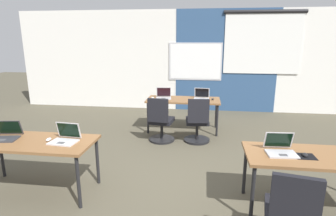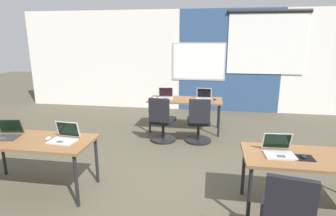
{
  "view_description": "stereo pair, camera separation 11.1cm",
  "coord_description": "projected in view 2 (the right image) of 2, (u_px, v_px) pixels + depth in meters",
  "views": [
    {
      "loc": [
        0.44,
        -3.68,
        2.0
      ],
      "look_at": [
        -0.12,
        0.54,
        0.93
      ],
      "focal_mm": 29.24,
      "sensor_mm": 36.0,
      "label": 1
    },
    {
      "loc": [
        0.55,
        -3.67,
        2.0
      ],
      "look_at": [
        -0.12,
        0.54,
        0.93
      ],
      "focal_mm": 29.24,
      "sensor_mm": 36.0,
      "label": 2
    }
  ],
  "objects": [
    {
      "name": "mouse_near_right_inner",
      "position": [
        304.0,
        156.0,
        3.03
      ],
      "size": [
        0.07,
        0.11,
        0.03
      ],
      "color": "black",
      "rests_on": "mousepad_near_right_inner"
    },
    {
      "name": "laptop_far_right",
      "position": [
        204.0,
        97.0,
        6.0
      ],
      "size": [
        0.35,
        0.3,
        0.24
      ],
      "rotation": [
        0.0,
        0.0,
        -0.08
      ],
      "color": "silver",
      "rests_on": "desk_far_center"
    },
    {
      "name": "chair_far_left",
      "position": [
        162.0,
        123.0,
        5.43
      ],
      "size": [
        0.52,
        0.56,
        0.92
      ],
      "rotation": [
        0.0,
        0.0,
        3.01
      ],
      "color": "black",
      "rests_on": "ground"
    },
    {
      "name": "mousepad_near_right_inner",
      "position": [
        303.0,
        158.0,
        3.04
      ],
      "size": [
        0.22,
        0.19,
        0.0
      ],
      "color": "black",
      "rests_on": "desk_near_right"
    },
    {
      "name": "back_wall_assembly",
      "position": [
        194.0,
        61.0,
        7.75
      ],
      "size": [
        10.0,
        0.27,
        2.8
      ],
      "color": "silver",
      "rests_on": "ground"
    },
    {
      "name": "mouse_near_left_inner",
      "position": [
        48.0,
        138.0,
        3.59
      ],
      "size": [
        0.06,
        0.1,
        0.03
      ],
      "color": "silver",
      "rests_on": "desk_near_left"
    },
    {
      "name": "laptop_near_left_inner",
      "position": [
        64.0,
        137.0,
        3.55
      ],
      "size": [
        0.35,
        0.31,
        0.23
      ],
      "rotation": [
        0.0,
        0.0,
        -0.09
      ],
      "color": "silver",
      "rests_on": "desk_near_left"
    },
    {
      "name": "desk_near_right",
      "position": [
        316.0,
        162.0,
        3.08
      ],
      "size": [
        1.6,
        0.7,
        0.72
      ],
      "color": "brown",
      "rests_on": "ground"
    },
    {
      "name": "mouse_far_left",
      "position": [
        155.0,
        98.0,
        6.07
      ],
      "size": [
        0.06,
        0.1,
        0.03
      ],
      "color": "silver",
      "rests_on": "desk_far_center"
    },
    {
      "name": "desk_near_left",
      "position": [
        33.0,
        144.0,
        3.62
      ],
      "size": [
        1.6,
        0.7,
        0.72
      ],
      "color": "brown",
      "rests_on": "ground"
    },
    {
      "name": "ground_plane",
      "position": [
        170.0,
        177.0,
        4.08
      ],
      "size": [
        24.0,
        24.0,
        0.0
      ],
      "color": "#4C4738"
    },
    {
      "name": "chair_far_right",
      "position": [
        199.0,
        124.0,
        5.37
      ],
      "size": [
        0.52,
        0.56,
        0.92
      ],
      "rotation": [
        0.0,
        0.0,
        3.24
      ],
      "color": "black",
      "rests_on": "ground"
    },
    {
      "name": "laptop_near_left_end",
      "position": [
        7.0,
        133.0,
        3.68
      ],
      "size": [
        0.37,
        0.36,
        0.23
      ],
      "rotation": [
        0.0,
        0.0,
        0.16
      ],
      "color": "#333338",
      "rests_on": "desk_near_left"
    },
    {
      "name": "mouse_far_right",
      "position": [
        215.0,
        99.0,
        5.92
      ],
      "size": [
        0.07,
        0.11,
        0.03
      ],
      "color": "black",
      "rests_on": "desk_far_center"
    },
    {
      "name": "desk_far_center",
      "position": [
        185.0,
        102.0,
        6.03
      ],
      "size": [
        1.6,
        0.7,
        0.72
      ],
      "color": "brown",
      "rests_on": "ground"
    },
    {
      "name": "laptop_near_right_inner",
      "position": [
        279.0,
        150.0,
        3.13
      ],
      "size": [
        0.35,
        0.32,
        0.23
      ],
      "rotation": [
        0.0,
        0.0,
        0.06
      ],
      "color": "#B7B7BC",
      "rests_on": "desk_near_right"
    },
    {
      "name": "laptop_far_left",
      "position": [
        166.0,
        96.0,
        6.1
      ],
      "size": [
        0.36,
        0.31,
        0.24
      ],
      "rotation": [
        0.0,
        0.0,
        0.12
      ],
      "color": "#B7B7BC",
      "rests_on": "desk_far_center"
    }
  ]
}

